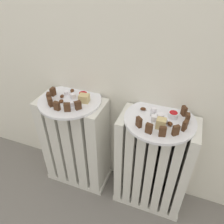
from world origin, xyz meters
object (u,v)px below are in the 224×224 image
Objects in this scene: jam_bowl_right at (173,115)px; radiator_right at (152,165)px; plate_right at (160,120)px; radiator_left at (76,144)px; plate_left at (70,100)px; fork at (152,119)px; jam_bowl_left at (83,95)px.

radiator_right is at bearing -148.55° from jam_bowl_right.
plate_right is 0.06m from jam_bowl_right.
radiator_left is 0.29m from plate_left.
fork is at bearing -150.45° from jam_bowl_right.
plate_right is 2.86× the size of fork.
radiator_right is 1.83× the size of plate_right.
plate_right is at bearing 180.00° from radiator_right.
jam_bowl_right reaches higher than radiator_right.
jam_bowl_right is 0.39× the size of fork.
jam_bowl_left is at bearing 170.21° from fork.
radiator_right is 5.23× the size of fork.
jam_bowl_left is (-0.38, 0.05, 0.30)m from radiator_right.
plate_right is (-0.00, 0.00, 0.29)m from radiator_right.
radiator_left is 0.50m from fork.
plate_right is 0.03m from fork.
fork is (0.40, -0.01, 0.01)m from plate_left.
radiator_right is 13.30× the size of jam_bowl_right.
jam_bowl_right reaches higher than jam_bowl_left.
fork is at bearing -2.12° from radiator_left.
radiator_left is at bearing -176.43° from jam_bowl_right.
radiator_left and radiator_right have the same top height.
radiator_left is 5.23× the size of fork.
radiator_right is 1.83× the size of plate_left.
radiator_right is 11.69× the size of jam_bowl_left.
fork is (-0.08, -0.04, -0.01)m from jam_bowl_right.
jam_bowl_left is at bearing 173.13° from plate_right.
plate_right is (0.43, -0.00, 0.29)m from radiator_left.
plate_left is 0.40m from fork.
plate_left is at bearing -63.43° from radiator_left.
plate_right is at bearing -148.55° from jam_bowl_right.
jam_bowl_left reaches higher than fork.
jam_bowl_left reaches higher than plate_right.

